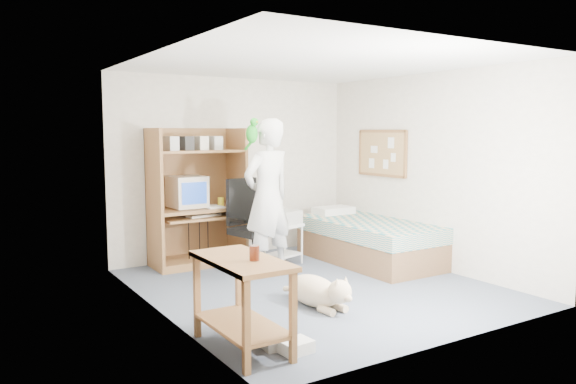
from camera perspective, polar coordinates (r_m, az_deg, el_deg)
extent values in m
plane|color=#4C5567|center=(6.48, 2.74, -9.56)|extent=(4.00, 4.00, 0.00)
cube|color=beige|center=(7.98, -5.44, 2.51)|extent=(3.60, 0.02, 2.50)
cube|color=beige|center=(7.43, 14.27, 2.08)|extent=(0.02, 4.00, 2.50)
cube|color=beige|center=(5.44, -12.96, 0.66)|extent=(0.02, 4.00, 2.50)
cube|color=white|center=(6.28, 2.86, 12.96)|extent=(3.60, 4.00, 0.02)
cube|color=brown|center=(7.24, -13.43, -0.79)|extent=(0.04, 0.60, 1.80)
cube|color=brown|center=(7.69, -5.21, -0.25)|extent=(0.04, 0.60, 1.80)
cube|color=brown|center=(7.71, -10.04, -0.30)|extent=(1.20, 0.02, 1.80)
cube|color=brown|center=(7.47, -9.18, -1.73)|extent=(1.12, 0.60, 0.04)
cube|color=brown|center=(7.41, -8.92, -2.57)|extent=(1.00, 0.50, 0.03)
cube|color=brown|center=(7.40, -9.28, 4.11)|extent=(1.12, 0.55, 0.03)
cube|color=brown|center=(7.59, -9.08, -6.90)|extent=(1.12, 0.60, 0.10)
cube|color=brown|center=(7.67, 8.20, -5.74)|extent=(1.00, 2.00, 0.36)
cube|color=teal|center=(7.62, 8.23, -3.68)|extent=(1.02, 2.02, 0.20)
cube|color=white|center=(8.22, 4.64, -1.93)|extent=(0.55, 0.35, 0.12)
cube|color=brown|center=(4.53, -4.73, -6.98)|extent=(0.50, 1.00, 0.04)
cube|color=brown|center=(4.16, -4.26, -13.62)|extent=(0.05, 0.05, 0.70)
cube|color=brown|center=(4.35, 0.52, -12.71)|extent=(0.05, 0.05, 0.70)
cube|color=brown|center=(4.94, -9.23, -10.48)|extent=(0.05, 0.05, 0.70)
cube|color=brown|center=(5.10, -5.02, -9.88)|extent=(0.05, 0.05, 0.70)
cube|color=brown|center=(4.68, -4.67, -13.32)|extent=(0.46, 0.92, 0.03)
cube|color=#9B7345|center=(8.05, 9.54, 3.91)|extent=(0.03, 0.90, 0.60)
cube|color=brown|center=(8.05, 9.57, 6.12)|extent=(0.04, 0.94, 0.04)
cube|color=brown|center=(8.07, 9.49, 1.71)|extent=(0.04, 0.94, 0.04)
cylinder|color=black|center=(7.18, -3.41, -7.64)|extent=(0.65, 0.65, 0.06)
cylinder|color=black|center=(7.14, -3.42, -6.04)|extent=(0.06, 0.06, 0.43)
cube|color=black|center=(7.09, -3.44, -3.99)|extent=(0.59, 0.59, 0.09)
cube|color=black|center=(7.22, -4.73, -0.95)|extent=(0.46, 0.16, 0.59)
cube|color=black|center=(6.89, -5.16, -2.93)|extent=(0.11, 0.33, 0.04)
cube|color=black|center=(7.24, -1.82, -2.47)|extent=(0.11, 0.33, 0.04)
imported|color=white|center=(6.83, -2.09, -0.57)|extent=(0.78, 0.59, 1.91)
ellipsoid|color=#127F1F|center=(6.70, -3.69, 5.91)|extent=(0.14, 0.14, 0.22)
sphere|color=#127F1F|center=(6.67, -3.46, 7.11)|extent=(0.10, 0.10, 0.10)
cone|color=orange|center=(6.63, -3.18, 7.12)|extent=(0.05, 0.05, 0.04)
cylinder|color=#127F1F|center=(6.74, -3.98, 4.81)|extent=(0.06, 0.16, 0.14)
ellipsoid|color=beige|center=(5.76, 2.60, -9.99)|extent=(0.40, 0.72, 0.31)
sphere|color=beige|center=(5.47, 5.29, -10.06)|extent=(0.23, 0.23, 0.23)
cone|color=beige|center=(5.39, 5.00, -9.14)|extent=(0.07, 0.07, 0.09)
cone|color=beige|center=(5.47, 5.88, -8.93)|extent=(0.07, 0.07, 0.09)
ellipsoid|color=beige|center=(5.42, 6.00, -10.66)|extent=(0.09, 0.13, 0.08)
cylinder|color=beige|center=(6.05, 0.28, -9.77)|extent=(0.08, 0.22, 0.11)
cube|color=silver|center=(7.41, -0.46, -3.42)|extent=(0.54, 0.48, 0.04)
cube|color=silver|center=(7.49, -0.46, -6.34)|extent=(0.49, 0.43, 0.03)
cylinder|color=silver|center=(7.23, -1.16, -5.77)|extent=(0.03, 0.03, 0.52)
cylinder|color=silver|center=(7.44, 1.46, -5.43)|extent=(0.03, 0.03, 0.52)
cylinder|color=silver|center=(7.49, -2.36, -5.35)|extent=(0.03, 0.03, 0.52)
cylinder|color=silver|center=(7.69, 0.20, -5.04)|extent=(0.03, 0.03, 0.52)
cube|color=#ACACA7|center=(7.40, -0.46, -2.60)|extent=(0.50, 0.43, 0.18)
cube|color=beige|center=(7.44, -10.24, 0.04)|extent=(0.45, 0.47, 0.41)
cube|color=navy|center=(7.23, -9.50, -0.12)|extent=(0.34, 0.03, 0.28)
cube|color=beige|center=(7.38, -8.57, -2.36)|extent=(0.47, 0.23, 0.03)
cylinder|color=yellow|center=(7.54, -6.85, -1.01)|extent=(0.08, 0.08, 0.12)
cylinder|color=#41170A|center=(4.43, -3.43, -6.21)|extent=(0.08, 0.08, 0.12)
cube|color=white|center=(4.64, 0.80, -15.41)|extent=(0.27, 0.22, 0.10)
cube|color=#ACACA7|center=(4.74, -1.53, -15.09)|extent=(0.20, 0.24, 0.08)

